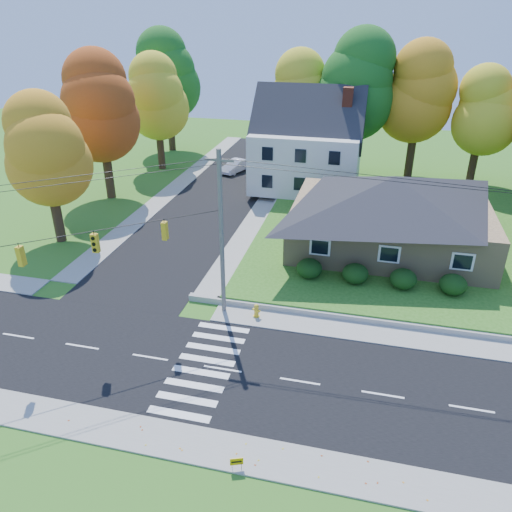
% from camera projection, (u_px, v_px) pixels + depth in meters
% --- Properties ---
extents(ground, '(120.00, 120.00, 0.00)m').
position_uv_depth(ground, '(223.00, 369.00, 25.50)').
color(ground, '#3D7923').
extents(road_main, '(90.00, 8.00, 0.02)m').
position_uv_depth(road_main, '(223.00, 369.00, 25.49)').
color(road_main, black).
rests_on(road_main, ground).
extents(road_cross, '(8.00, 44.00, 0.02)m').
position_uv_depth(road_cross, '(222.00, 192.00, 49.74)').
color(road_cross, black).
rests_on(road_cross, ground).
extents(sidewalk_north, '(90.00, 2.00, 0.08)m').
position_uv_depth(sidewalk_north, '(247.00, 316.00, 29.82)').
color(sidewalk_north, '#9C9A90').
rests_on(sidewalk_north, ground).
extents(sidewalk_south, '(90.00, 2.00, 0.08)m').
position_uv_depth(sidewalk_south, '(188.00, 443.00, 21.14)').
color(sidewalk_south, '#9C9A90').
rests_on(sidewalk_south, ground).
extents(lawn, '(30.00, 30.00, 0.50)m').
position_uv_depth(lawn, '(449.00, 229.00, 40.87)').
color(lawn, '#3D7923').
rests_on(lawn, ground).
extents(ranch_house, '(14.60, 10.60, 5.40)m').
position_uv_depth(ranch_house, '(391.00, 211.00, 36.22)').
color(ranch_house, tan).
rests_on(ranch_house, lawn).
extents(colonial_house, '(10.40, 8.40, 9.60)m').
position_uv_depth(colonial_house, '(307.00, 146.00, 47.72)').
color(colonial_house, silver).
rests_on(colonial_house, lawn).
extents(hedge_row, '(10.70, 1.70, 1.27)m').
position_uv_depth(hedge_row, '(379.00, 276.00, 31.91)').
color(hedge_row, '#163A10').
rests_on(hedge_row, lawn).
extents(traffic_infrastructure, '(38.10, 10.66, 10.00)m').
position_uv_depth(traffic_infrastructure, '(225.00, 268.00, 24.38)').
color(traffic_infrastructure, '#666059').
rests_on(traffic_infrastructure, ground).
extents(tree_lot_0, '(6.72, 6.72, 12.51)m').
position_uv_depth(tree_lot_0, '(298.00, 95.00, 51.68)').
color(tree_lot_0, '#3F2A19').
rests_on(tree_lot_0, lawn).
extents(tree_lot_1, '(7.84, 7.84, 14.60)m').
position_uv_depth(tree_lot_1, '(357.00, 85.00, 48.96)').
color(tree_lot_1, '#3F2A19').
rests_on(tree_lot_1, lawn).
extents(tree_lot_2, '(7.28, 7.28, 13.56)m').
position_uv_depth(tree_lot_2, '(419.00, 93.00, 48.86)').
color(tree_lot_2, '#3F2A19').
rests_on(tree_lot_2, lawn).
extents(tree_lot_3, '(6.16, 6.16, 11.47)m').
position_uv_depth(tree_lot_3, '(483.00, 111.00, 47.32)').
color(tree_lot_3, '#3F2A19').
rests_on(tree_lot_3, lawn).
extents(tree_west_0, '(6.16, 6.16, 11.47)m').
position_uv_depth(tree_west_0, '(45.00, 151.00, 36.27)').
color(tree_west_0, '#3F2A19').
rests_on(tree_west_0, ground).
extents(tree_west_1, '(7.28, 7.28, 13.56)m').
position_uv_depth(tree_west_1, '(99.00, 108.00, 44.57)').
color(tree_west_1, '#3F2A19').
rests_on(tree_west_1, ground).
extents(tree_west_2, '(6.72, 6.72, 12.51)m').
position_uv_depth(tree_west_2, '(156.00, 98.00, 53.33)').
color(tree_west_2, '#3F2A19').
rests_on(tree_west_2, ground).
extents(tree_west_3, '(7.84, 7.84, 14.60)m').
position_uv_depth(tree_west_3, '(167.00, 75.00, 60.10)').
color(tree_west_3, '#3F2A19').
rests_on(tree_west_3, ground).
extents(white_car, '(2.75, 4.35, 1.35)m').
position_uv_depth(white_car, '(236.00, 166.00, 55.28)').
color(white_car, silver).
rests_on(white_car, road_cross).
extents(fire_hydrant, '(0.52, 0.40, 0.90)m').
position_uv_depth(fire_hydrant, '(256.00, 311.00, 29.55)').
color(fire_hydrant, gold).
rests_on(fire_hydrant, ground).
extents(yard_sign, '(0.51, 0.22, 0.67)m').
position_uv_depth(yard_sign, '(237.00, 462.00, 19.75)').
color(yard_sign, black).
rests_on(yard_sign, ground).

